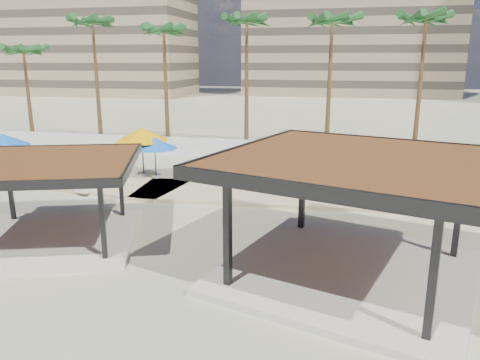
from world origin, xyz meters
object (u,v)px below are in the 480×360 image
object	(u,v)px
umbrella_a	(3,140)
lounger_a	(97,183)
pavilion_west	(50,193)
pavilion_central	(352,206)
lounger_b	(324,181)

from	to	relation	value
umbrella_a	lounger_a	bearing A→B (deg)	-2.43
pavilion_west	pavilion_central	bearing A→B (deg)	-21.92
umbrella_a	lounger_a	xyz separation A→B (m)	(5.57, -0.24, -2.01)
lounger_a	lounger_b	size ratio (longest dim) A/B	1.20
umbrella_a	lounger_b	distance (m)	17.40
pavilion_central	pavilion_west	size ratio (longest dim) A/B	1.22
lounger_b	pavilion_central	bearing A→B (deg)	173.01
pavilion_west	lounger_a	size ratio (longest dim) A/B	3.11
umbrella_a	lounger_a	distance (m)	5.93
pavilion_central	umbrella_a	bearing A→B (deg)	175.24
pavilion_central	lounger_a	bearing A→B (deg)	167.94
umbrella_a	lounger_b	bearing A→B (deg)	10.52
lounger_a	umbrella_a	bearing A→B (deg)	105.75
pavilion_central	pavilion_west	bearing A→B (deg)	-165.59
pavilion_central	lounger_a	size ratio (longest dim) A/B	3.80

